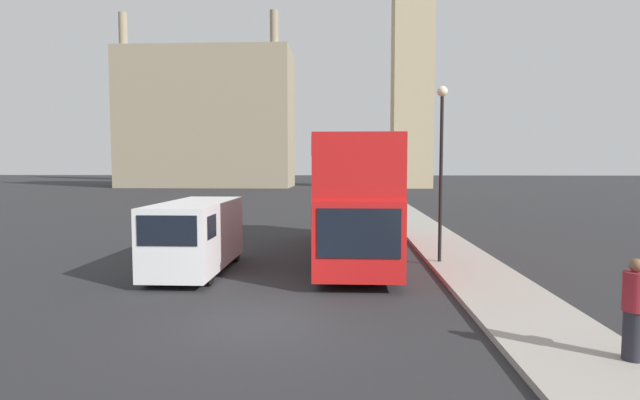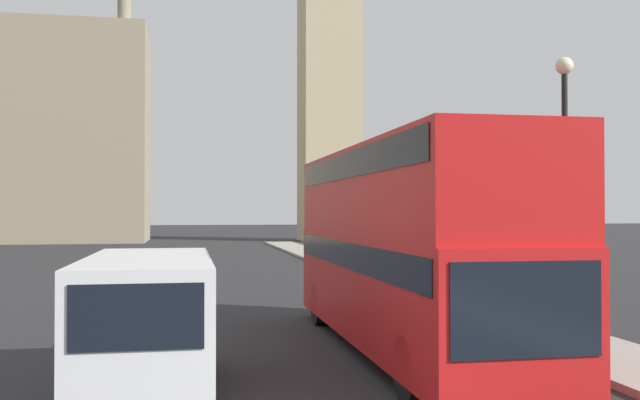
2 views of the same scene
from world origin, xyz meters
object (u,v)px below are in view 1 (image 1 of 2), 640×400
(white_van, at_px, (195,235))
(pedestrian, at_px, (635,310))
(red_double_decker_bus, at_px, (355,193))
(street_lamp, at_px, (441,148))

(white_van, height_order, pedestrian, white_van)
(red_double_decker_bus, xyz_separation_m, white_van, (-5.23, -3.03, -1.20))
(pedestrian, height_order, street_lamp, street_lamp)
(pedestrian, distance_m, street_lamp, 9.37)
(white_van, distance_m, street_lamp, 8.77)
(red_double_decker_bus, xyz_separation_m, pedestrian, (4.60, -10.24, -1.41))
(red_double_decker_bus, bearing_deg, pedestrian, -65.83)
(red_double_decker_bus, relative_size, street_lamp, 1.88)
(street_lamp, bearing_deg, red_double_decker_bus, 152.40)
(street_lamp, bearing_deg, pedestrian, -79.19)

